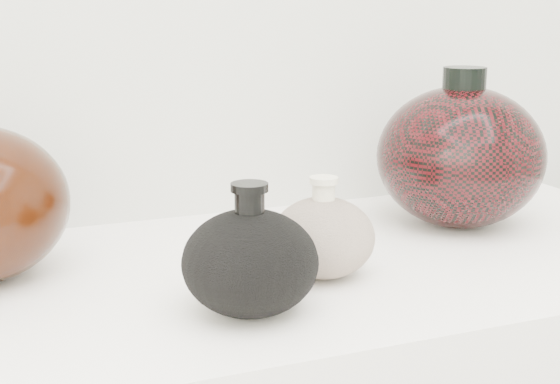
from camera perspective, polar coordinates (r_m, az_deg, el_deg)
name	(u,v)px	position (r m, az deg, el deg)	size (l,w,h in m)	color
black_gourd_vase	(250,262)	(0.78, -2.20, -5.10)	(0.14, 0.14, 0.13)	black
cream_gourd_vase	(323,237)	(0.89, 3.17, -3.28)	(0.15, 0.15, 0.12)	beige
right_round_pot	(460,156)	(1.10, 13.04, 2.58)	(0.29, 0.29, 0.22)	black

